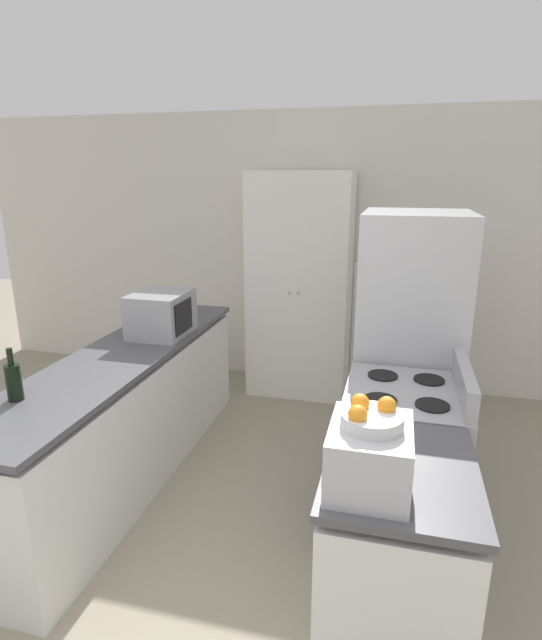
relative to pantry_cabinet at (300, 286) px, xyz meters
The scene contains 10 objects.
wall_back 0.42m from the pantry_cabinet, 82.82° to the left, with size 7.00×0.06×2.60m.
counter_left 2.01m from the pantry_cabinet, 116.30° to the right, with size 0.60×2.61×0.90m.
counter_right 2.86m from the pantry_cabinet, 70.53° to the right, with size 0.60×0.78×0.90m.
pantry_cabinet is the anchor object (origin of this frame).
stove 2.18m from the pantry_cabinet, 63.07° to the right, with size 0.66×0.70×1.06m.
refrigerator 1.47m from the pantry_cabinet, 48.40° to the right, with size 0.71×0.78×1.79m.
microwave 1.50m from the pantry_cabinet, 120.68° to the right, with size 0.38×0.45×0.31m.
wine_bottle 2.69m from the pantry_cabinet, 111.78° to the right, with size 0.08×0.08×0.28m.
toaster_oven 2.91m from the pantry_cabinet, 73.87° to the right, with size 0.30×0.37×0.24m.
fruit_bowl 2.91m from the pantry_cabinet, 73.86° to the right, with size 0.23×0.23×0.10m.
Camera 1 is at (0.82, -1.33, 2.00)m, focal length 28.00 mm.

